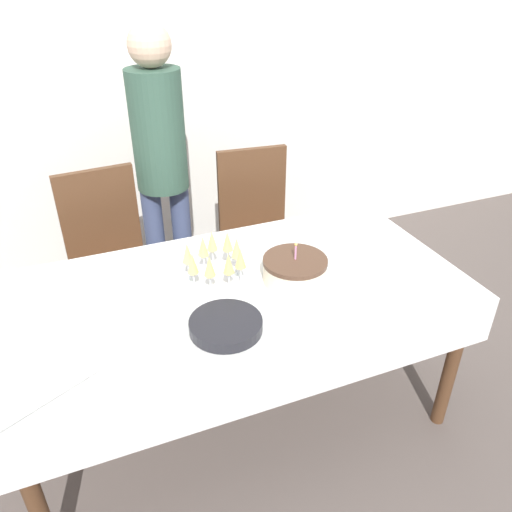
{
  "coord_description": "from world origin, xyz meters",
  "views": [
    {
      "loc": [
        -0.55,
        -1.57,
        1.88
      ],
      "look_at": [
        0.09,
        0.0,
        0.85
      ],
      "focal_mm": 35.0,
      "sensor_mm": 36.0,
      "label": 1
    }
  ],
  "objects": [
    {
      "name": "ground_plane",
      "position": [
        0.0,
        0.0,
        0.0
      ],
      "size": [
        12.0,
        12.0,
        0.0
      ],
      "primitive_type": "plane",
      "color": "#564C47"
    },
    {
      "name": "dining_chair_far_right",
      "position": [
        0.42,
        0.79,
        0.54
      ],
      "size": [
        0.45,
        0.45,
        0.97
      ],
      "color": "#51331E",
      "rests_on": "ground_plane"
    },
    {
      "name": "birthday_cake",
      "position": [
        0.24,
        -0.05,
        0.79
      ],
      "size": [
        0.26,
        0.26,
        0.18
      ],
      "color": "beige",
      "rests_on": "dining_table"
    },
    {
      "name": "plate_stack_main",
      "position": [
        -0.13,
        -0.25,
        0.75
      ],
      "size": [
        0.26,
        0.26,
        0.04
      ],
      "color": "black",
      "rests_on": "dining_table"
    },
    {
      "name": "fork_pile",
      "position": [
        -0.37,
        -0.18,
        0.74
      ],
      "size": [
        0.18,
        0.09,
        0.02
      ],
      "color": "silver",
      "rests_on": "dining_table"
    },
    {
      "name": "dining_chair_far_left",
      "position": [
        -0.42,
        0.79,
        0.54
      ],
      "size": [
        0.46,
        0.46,
        0.97
      ],
      "color": "#51331E",
      "rests_on": "ground_plane"
    },
    {
      "name": "dining_table",
      "position": [
        0.0,
        0.0,
        0.63
      ],
      "size": [
        1.85,
        0.94,
        0.73
      ],
      "color": "white",
      "rests_on": "ground_plane"
    },
    {
      "name": "person_standing",
      "position": [
        -0.06,
        0.99,
        0.98
      ],
      "size": [
        0.28,
        0.28,
        1.62
      ],
      "color": "#3F4C72",
      "rests_on": "ground_plane"
    },
    {
      "name": "champagne_tray",
      "position": [
        -0.06,
        0.06,
        0.83
      ],
      "size": [
        0.32,
        0.32,
        0.18
      ],
      "color": "silver",
      "rests_on": "dining_table"
    },
    {
      "name": "wall_back",
      "position": [
        0.0,
        1.5,
        1.35
      ],
      "size": [
        8.0,
        0.05,
        2.7
      ],
      "color": "silver",
      "rests_on": "ground_plane"
    },
    {
      "name": "napkin_pile",
      "position": [
        -0.35,
        -0.07,
        0.74
      ],
      "size": [
        0.15,
        0.15,
        0.01
      ],
      "color": "white",
      "rests_on": "dining_table"
    },
    {
      "name": "cake_knife",
      "position": [
        0.28,
        -0.3,
        0.74
      ],
      "size": [
        0.3,
        0.02,
        0.0
      ],
      "color": "silver",
      "rests_on": "dining_table"
    }
  ]
}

